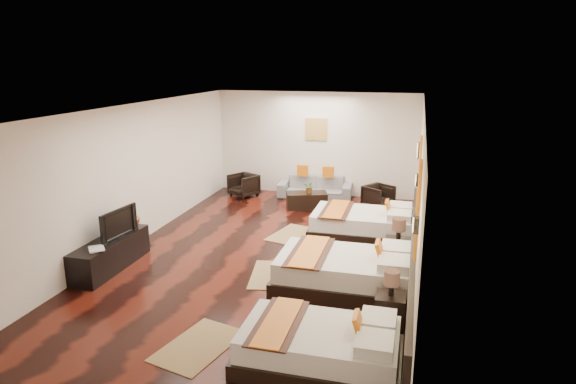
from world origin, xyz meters
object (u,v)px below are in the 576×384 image
(bed_near, at_px, (321,346))
(armchair_right, at_px, (378,197))
(bed_mid, at_px, (347,271))
(figurine, at_px, (130,218))
(nightstand_b, at_px, (398,250))
(table_plant, at_px, (310,188))
(tv_console, at_px, (111,254))
(tv, at_px, (115,223))
(bed_far, at_px, (364,224))
(nightstand_a, at_px, (390,306))
(sofa, at_px, (315,187))
(coffee_table, at_px, (307,200))
(book, at_px, (89,250))
(armchair_left, at_px, (244,185))

(bed_near, relative_size, armchair_right, 3.05)
(bed_mid, height_order, figurine, figurine)
(figurine, bearing_deg, nightstand_b, 8.08)
(bed_mid, height_order, table_plant, bed_mid)
(tv_console, bearing_deg, tv, 68.96)
(bed_far, height_order, nightstand_a, bed_far)
(figurine, distance_m, table_plant, 4.63)
(nightstand_a, height_order, table_plant, nightstand_a)
(sofa, relative_size, coffee_table, 1.97)
(bed_far, xyz_separation_m, nightstand_b, (0.75, -1.40, 0.03))
(figurine, bearing_deg, coffee_table, 56.26)
(tv_console, xyz_separation_m, table_plant, (2.65, 4.49, 0.27))
(book, xyz_separation_m, coffee_table, (2.57, 5.12, -0.37))
(armchair_left, bearing_deg, armchair_right, 26.78)
(figurine, bearing_deg, tv, -84.94)
(book, relative_size, figurine, 0.92)
(bed_far, distance_m, nightstand_b, 1.59)
(bed_near, bearing_deg, tv_console, 155.29)
(nightstand_a, distance_m, book, 4.96)
(table_plant, bearing_deg, figurine, -124.91)
(armchair_right, bearing_deg, armchair_left, 121.14)
(bed_near, height_order, sofa, bed_near)
(tv_console, relative_size, table_plant, 6.02)
(bed_mid, bearing_deg, bed_far, 90.03)
(sofa, height_order, coffee_table, sofa)
(figurine, bearing_deg, bed_mid, -5.97)
(sofa, bearing_deg, tv, -118.51)
(bed_far, distance_m, table_plant, 2.31)
(bed_mid, xyz_separation_m, table_plant, (-1.55, 4.23, 0.25))
(figurine, xyz_separation_m, table_plant, (2.65, 3.79, -0.18))
(bed_far, relative_size, armchair_left, 3.22)
(bed_mid, bearing_deg, tv, -178.27)
(armchair_right, relative_size, table_plant, 2.16)
(figurine, bearing_deg, nightstand_a, -16.28)
(nightstand_b, bearing_deg, bed_mid, -123.18)
(tv_console, bearing_deg, nightstand_b, 15.77)
(book, bearing_deg, bed_far, 38.86)
(bed_mid, xyz_separation_m, nightstand_a, (0.75, -1.01, -0.01))
(bed_mid, height_order, nightstand_b, nightstand_b)
(tv, bearing_deg, nightstand_b, -69.22)
(sofa, relative_size, table_plant, 6.58)
(tv, relative_size, book, 2.84)
(book, bearing_deg, nightstand_b, 21.80)
(nightstand_a, height_order, coffee_table, nightstand_a)
(bed_mid, xyz_separation_m, nightstand_b, (0.75, 1.14, 0.02))
(tv, xyz_separation_m, sofa, (2.52, 5.46, -0.53))
(sofa, xyz_separation_m, table_plant, (0.08, -1.10, 0.26))
(nightstand_a, distance_m, sofa, 6.77)
(bed_near, xyz_separation_m, armchair_right, (0.11, 6.94, 0.04))
(bed_near, relative_size, book, 6.04)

